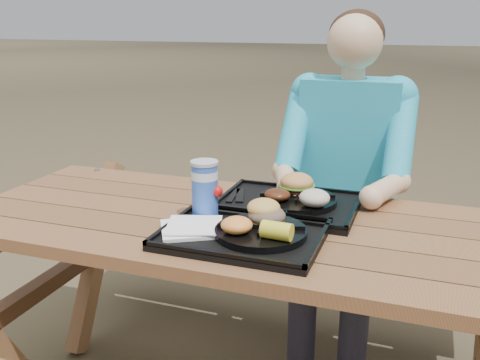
% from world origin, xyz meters
% --- Properties ---
extents(picnic_table, '(1.80, 1.49, 0.75)m').
position_xyz_m(picnic_table, '(0.00, 0.00, 0.38)').
color(picnic_table, '#999999').
rests_on(picnic_table, ground).
extents(tray_near, '(0.45, 0.35, 0.02)m').
position_xyz_m(tray_near, '(0.06, -0.14, 0.76)').
color(tray_near, black).
rests_on(tray_near, picnic_table).
extents(tray_far, '(0.45, 0.35, 0.02)m').
position_xyz_m(tray_far, '(0.11, 0.15, 0.76)').
color(tray_far, black).
rests_on(tray_far, picnic_table).
extents(plate_near, '(0.26, 0.26, 0.02)m').
position_xyz_m(plate_near, '(0.11, -0.14, 0.78)').
color(plate_near, black).
rests_on(plate_near, tray_near).
extents(plate_far, '(0.26, 0.26, 0.02)m').
position_xyz_m(plate_far, '(0.14, 0.16, 0.78)').
color(plate_far, black).
rests_on(plate_far, tray_far).
extents(napkin_stack, '(0.22, 0.22, 0.02)m').
position_xyz_m(napkin_stack, '(-0.09, -0.18, 0.78)').
color(napkin_stack, white).
rests_on(napkin_stack, tray_near).
extents(soda_cup, '(0.08, 0.08, 0.16)m').
position_xyz_m(soda_cup, '(-0.10, -0.05, 0.85)').
color(soda_cup, blue).
rests_on(soda_cup, tray_near).
extents(condiment_bbq, '(0.04, 0.04, 0.03)m').
position_xyz_m(condiment_bbq, '(0.05, -0.01, 0.78)').
color(condiment_bbq, '#310505').
rests_on(condiment_bbq, tray_near).
extents(condiment_mustard, '(0.04, 0.04, 0.03)m').
position_xyz_m(condiment_mustard, '(0.13, -0.01, 0.78)').
color(condiment_mustard, yellow).
rests_on(condiment_mustard, tray_near).
extents(sandwich, '(0.10, 0.10, 0.11)m').
position_xyz_m(sandwich, '(0.11, -0.09, 0.84)').
color(sandwich, '#E3AB50').
rests_on(sandwich, plate_near).
extents(mac_cheese, '(0.09, 0.09, 0.04)m').
position_xyz_m(mac_cheese, '(0.06, -0.19, 0.81)').
color(mac_cheese, '#FFA243').
rests_on(mac_cheese, plate_near).
extents(corn_cob, '(0.09, 0.09, 0.05)m').
position_xyz_m(corn_cob, '(0.18, -0.20, 0.81)').
color(corn_cob, yellow).
rests_on(corn_cob, plate_near).
extents(cutlery_far, '(0.07, 0.15, 0.01)m').
position_xyz_m(cutlery_far, '(-0.06, 0.17, 0.77)').
color(cutlery_far, black).
rests_on(cutlery_far, tray_far).
extents(burger, '(0.11, 0.11, 0.10)m').
position_xyz_m(burger, '(0.13, 0.21, 0.84)').
color(burger, '#DA904D').
rests_on(burger, plate_far).
extents(baked_beans, '(0.08, 0.08, 0.04)m').
position_xyz_m(baked_beans, '(0.09, 0.11, 0.81)').
color(baked_beans, '#4F230F').
rests_on(baked_beans, plate_far).
extents(potato_salad, '(0.10, 0.10, 0.05)m').
position_xyz_m(potato_salad, '(0.21, 0.09, 0.82)').
color(potato_salad, beige).
rests_on(potato_salad, plate_far).
extents(diner, '(0.48, 0.84, 1.28)m').
position_xyz_m(diner, '(0.23, 0.65, 0.64)').
color(diner, teal).
rests_on(diner, ground).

